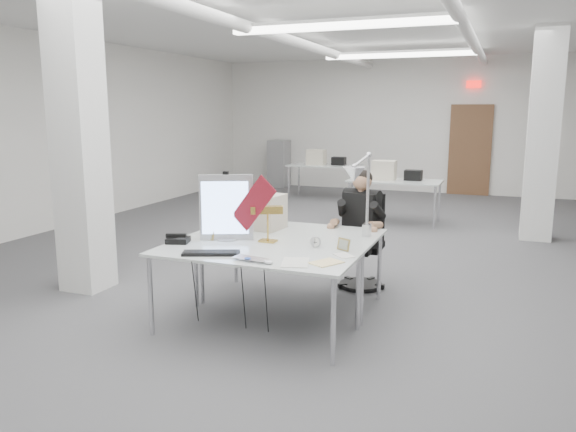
% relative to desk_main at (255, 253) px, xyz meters
% --- Properties ---
extents(room_shell, '(10.04, 14.04, 3.24)m').
position_rel_desk_main_xyz_m(room_shell, '(0.04, 2.63, 0.95)').
color(room_shell, '#4A4A4C').
rests_on(room_shell, ground).
extents(desk_main, '(1.80, 0.90, 0.02)m').
position_rel_desk_main_xyz_m(desk_main, '(0.00, 0.00, 0.00)').
color(desk_main, silver).
rests_on(desk_main, room_shell).
extents(desk_second, '(1.80, 0.90, 0.02)m').
position_rel_desk_main_xyz_m(desk_second, '(0.00, 0.90, 0.00)').
color(desk_second, silver).
rests_on(desk_second, room_shell).
extents(bg_desk_a, '(1.60, 0.80, 0.02)m').
position_rel_desk_main_xyz_m(bg_desk_a, '(0.20, 5.50, 0.00)').
color(bg_desk_a, silver).
rests_on(bg_desk_a, room_shell).
extents(bg_desk_b, '(1.60, 0.80, 0.02)m').
position_rel_desk_main_xyz_m(bg_desk_b, '(-1.80, 7.70, 0.00)').
color(bg_desk_b, silver).
rests_on(bg_desk_b, room_shell).
extents(filing_cabinet, '(0.45, 0.55, 1.20)m').
position_rel_desk_main_xyz_m(filing_cabinet, '(-3.50, 9.15, -0.14)').
color(filing_cabinet, gray).
rests_on(filing_cabinet, room_shell).
extents(office_chair, '(0.69, 0.69, 1.15)m').
position_rel_desk_main_xyz_m(office_chair, '(0.56, 1.63, -0.17)').
color(office_chair, black).
rests_on(office_chair, room_shell).
extents(seated_person, '(0.57, 0.65, 0.84)m').
position_rel_desk_main_xyz_m(seated_person, '(0.56, 1.58, 0.16)').
color(seated_person, black).
rests_on(seated_person, office_chair).
extents(monitor, '(0.48, 0.25, 0.63)m').
position_rel_desk_main_xyz_m(monitor, '(-0.44, 0.31, 0.33)').
color(monitor, '#ABABAF').
rests_on(monitor, desk_main).
extents(pennant, '(0.50, 0.11, 0.54)m').
position_rel_desk_main_xyz_m(pennant, '(-0.13, 0.28, 0.39)').
color(pennant, maroon).
rests_on(pennant, monitor).
extents(keyboard, '(0.51, 0.33, 0.02)m').
position_rel_desk_main_xyz_m(keyboard, '(-0.31, -0.23, 0.02)').
color(keyboard, black).
rests_on(keyboard, desk_main).
extents(laptop, '(0.32, 0.23, 0.02)m').
position_rel_desk_main_xyz_m(laptop, '(0.09, -0.34, 0.02)').
color(laptop, silver).
rests_on(laptop, desk_main).
extents(mouse, '(0.09, 0.06, 0.03)m').
position_rel_desk_main_xyz_m(mouse, '(0.27, -0.34, 0.03)').
color(mouse, silver).
rests_on(mouse, desk_main).
extents(bankers_lamp, '(0.34, 0.25, 0.36)m').
position_rel_desk_main_xyz_m(bankers_lamp, '(-0.04, 0.37, 0.19)').
color(bankers_lamp, gold).
rests_on(bankers_lamp, desk_main).
extents(desk_phone, '(0.24, 0.23, 0.05)m').
position_rel_desk_main_xyz_m(desk_phone, '(-0.81, 0.04, 0.04)').
color(desk_phone, black).
rests_on(desk_phone, desk_main).
extents(picture_frame_left, '(0.15, 0.07, 0.11)m').
position_rel_desk_main_xyz_m(picture_frame_left, '(-0.61, 0.26, 0.07)').
color(picture_frame_left, '#A48846').
rests_on(picture_frame_left, desk_main).
extents(picture_frame_right, '(0.14, 0.10, 0.11)m').
position_rel_desk_main_xyz_m(picture_frame_right, '(0.72, 0.32, 0.07)').
color(picture_frame_right, '#A18645').
rests_on(picture_frame_right, desk_main).
extents(desk_clock, '(0.10, 0.06, 0.10)m').
position_rel_desk_main_xyz_m(desk_clock, '(0.45, 0.34, 0.06)').
color(desk_clock, '#B3B4B8').
rests_on(desk_clock, desk_main).
extents(paper_stack_a, '(0.29, 0.36, 0.01)m').
position_rel_desk_main_xyz_m(paper_stack_a, '(0.46, -0.22, 0.02)').
color(paper_stack_a, silver).
rests_on(paper_stack_a, desk_main).
extents(paper_stack_b, '(0.28, 0.31, 0.01)m').
position_rel_desk_main_xyz_m(paper_stack_b, '(0.70, -0.14, 0.02)').
color(paper_stack_b, '#F5DA92').
rests_on(paper_stack_b, desk_main).
extents(paper_stack_c, '(0.22, 0.22, 0.01)m').
position_rel_desk_main_xyz_m(paper_stack_c, '(0.77, 0.14, 0.02)').
color(paper_stack_c, silver).
rests_on(paper_stack_c, desk_main).
extents(beige_monitor, '(0.41, 0.40, 0.36)m').
position_rel_desk_main_xyz_m(beige_monitor, '(-0.32, 0.92, 0.19)').
color(beige_monitor, beige).
rests_on(beige_monitor, desk_second).
extents(architect_lamp, '(0.27, 0.69, 0.87)m').
position_rel_desk_main_xyz_m(architect_lamp, '(0.77, 0.70, 0.45)').
color(architect_lamp, '#B6B5BA').
rests_on(architect_lamp, desk_second).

